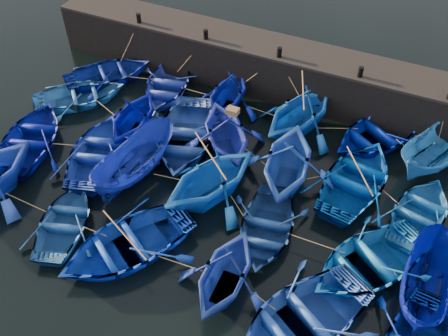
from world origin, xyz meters
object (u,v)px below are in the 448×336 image
at_px(boat_0, 109,73).
at_px(boat_8, 184,135).
at_px(boat_13, 31,138).
at_px(wooden_crate, 233,111).

relative_size(boat_0, boat_8, 0.84).
distance_m(boat_0, boat_8, 6.85).
height_order(boat_8, boat_13, boat_8).
distance_m(boat_0, boat_13, 6.04).
distance_m(boat_0, wooden_crate, 9.07).
bearing_deg(boat_0, wooden_crate, -155.98).
bearing_deg(wooden_crate, boat_8, -169.43).
bearing_deg(wooden_crate, boat_13, -157.78).
xyz_separation_m(boat_8, boat_13, (-6.42, -3.13, -0.05)).
bearing_deg(boat_8, wooden_crate, -7.26).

